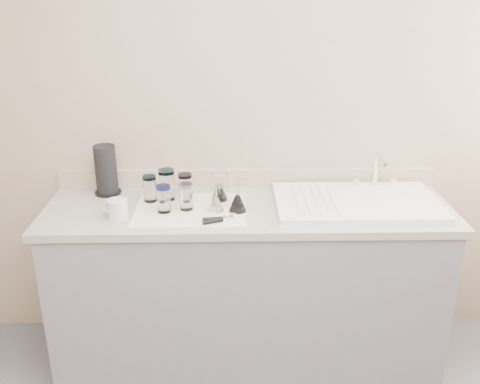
{
  "coord_description": "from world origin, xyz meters",
  "views": [
    {
      "loc": [
        -0.09,
        -1.28,
        1.97
      ],
      "look_at": [
        -0.04,
        1.15,
        1.0
      ],
      "focal_mm": 40.0,
      "sensor_mm": 36.0,
      "label": 1
    }
  ],
  "objects_px": {
    "sink_unit": "(357,202)",
    "tumbler_teal": "(150,188)",
    "goblet_back_left": "(219,190)",
    "tumbler_cyan": "(167,184)",
    "goblet_front_right": "(238,201)",
    "white_mug": "(117,209)",
    "paper_towel_roll": "(106,170)",
    "tumbler_purple": "(185,187)",
    "can_opener": "(219,219)",
    "tumbler_blue": "(164,199)",
    "tumbler_lavender": "(186,196)",
    "goblet_front_left": "(216,202)"
  },
  "relations": [
    {
      "from": "tumbler_blue",
      "to": "can_opener",
      "type": "height_order",
      "value": "tumbler_blue"
    },
    {
      "from": "sink_unit",
      "to": "goblet_back_left",
      "type": "relative_size",
      "value": 5.35
    },
    {
      "from": "sink_unit",
      "to": "white_mug",
      "type": "relative_size",
      "value": 5.73
    },
    {
      "from": "tumbler_cyan",
      "to": "goblet_front_right",
      "type": "distance_m",
      "value": 0.39
    },
    {
      "from": "tumbler_blue",
      "to": "can_opener",
      "type": "relative_size",
      "value": 0.86
    },
    {
      "from": "sink_unit",
      "to": "goblet_front_right",
      "type": "distance_m",
      "value": 0.61
    },
    {
      "from": "tumbler_lavender",
      "to": "tumbler_cyan",
      "type": "bearing_deg",
      "value": 129.92
    },
    {
      "from": "tumbler_teal",
      "to": "white_mug",
      "type": "relative_size",
      "value": 0.96
    },
    {
      "from": "tumbler_lavender",
      "to": "paper_towel_roll",
      "type": "xyz_separation_m",
      "value": [
        -0.44,
        0.24,
        0.05
      ]
    },
    {
      "from": "paper_towel_roll",
      "to": "goblet_back_left",
      "type": "bearing_deg",
      "value": -11.42
    },
    {
      "from": "goblet_front_right",
      "to": "can_opener",
      "type": "xyz_separation_m",
      "value": [
        -0.09,
        -0.12,
        -0.04
      ]
    },
    {
      "from": "tumbler_lavender",
      "to": "goblet_front_left",
      "type": "xyz_separation_m",
      "value": [
        0.15,
        -0.02,
        -0.02
      ]
    },
    {
      "from": "tumbler_teal",
      "to": "tumbler_cyan",
      "type": "bearing_deg",
      "value": 13.55
    },
    {
      "from": "tumbler_purple",
      "to": "tumbler_lavender",
      "type": "height_order",
      "value": "tumbler_purple"
    },
    {
      "from": "tumbler_purple",
      "to": "can_opener",
      "type": "xyz_separation_m",
      "value": [
        0.18,
        -0.27,
        -0.06
      ]
    },
    {
      "from": "white_mug",
      "to": "paper_towel_roll",
      "type": "xyz_separation_m",
      "value": [
        -0.11,
        0.33,
        0.08
      ]
    },
    {
      "from": "goblet_front_left",
      "to": "goblet_front_right",
      "type": "bearing_deg",
      "value": -4.63
    },
    {
      "from": "tumbler_teal",
      "to": "paper_towel_roll",
      "type": "xyz_separation_m",
      "value": [
        -0.25,
        0.13,
        0.05
      ]
    },
    {
      "from": "goblet_back_left",
      "to": "tumbler_teal",
      "type": "bearing_deg",
      "value": -178.25
    },
    {
      "from": "sink_unit",
      "to": "tumbler_teal",
      "type": "height_order",
      "value": "sink_unit"
    },
    {
      "from": "tumbler_teal",
      "to": "goblet_back_left",
      "type": "bearing_deg",
      "value": 1.75
    },
    {
      "from": "white_mug",
      "to": "goblet_front_left",
      "type": "bearing_deg",
      "value": 8.1
    },
    {
      "from": "tumbler_lavender",
      "to": "paper_towel_roll",
      "type": "bearing_deg",
      "value": 151.3
    },
    {
      "from": "tumbler_blue",
      "to": "goblet_back_left",
      "type": "xyz_separation_m",
      "value": [
        0.27,
        0.15,
        -0.02
      ]
    },
    {
      "from": "goblet_front_right",
      "to": "sink_unit",
      "type": "bearing_deg",
      "value": 6.88
    },
    {
      "from": "tumbler_cyan",
      "to": "goblet_back_left",
      "type": "distance_m",
      "value": 0.27
    },
    {
      "from": "tumbler_lavender",
      "to": "paper_towel_roll",
      "type": "distance_m",
      "value": 0.5
    },
    {
      "from": "tumbler_cyan",
      "to": "white_mug",
      "type": "bearing_deg",
      "value": -135.36
    },
    {
      "from": "paper_towel_roll",
      "to": "tumbler_purple",
      "type": "bearing_deg",
      "value": -15.18
    },
    {
      "from": "sink_unit",
      "to": "goblet_back_left",
      "type": "bearing_deg",
      "value": 174.09
    },
    {
      "from": "tumbler_purple",
      "to": "goblet_front_left",
      "type": "height_order",
      "value": "tumbler_purple"
    },
    {
      "from": "goblet_front_right",
      "to": "can_opener",
      "type": "relative_size",
      "value": 0.99
    },
    {
      "from": "tumbler_blue",
      "to": "goblet_back_left",
      "type": "relative_size",
      "value": 0.9
    },
    {
      "from": "tumbler_teal",
      "to": "paper_towel_roll",
      "type": "bearing_deg",
      "value": 151.77
    },
    {
      "from": "goblet_front_left",
      "to": "sink_unit",
      "type": "bearing_deg",
      "value": 5.18
    },
    {
      "from": "sink_unit",
      "to": "paper_towel_roll",
      "type": "height_order",
      "value": "paper_towel_roll"
    },
    {
      "from": "tumbler_blue",
      "to": "paper_towel_roll",
      "type": "distance_m",
      "value": 0.43
    },
    {
      "from": "tumbler_purple",
      "to": "goblet_front_right",
      "type": "relative_size",
      "value": 0.89
    },
    {
      "from": "tumbler_cyan",
      "to": "can_opener",
      "type": "xyz_separation_m",
      "value": [
        0.27,
        -0.28,
        -0.07
      ]
    },
    {
      "from": "goblet_front_right",
      "to": "paper_towel_roll",
      "type": "height_order",
      "value": "paper_towel_roll"
    },
    {
      "from": "tumbler_cyan",
      "to": "paper_towel_roll",
      "type": "height_order",
      "value": "paper_towel_roll"
    },
    {
      "from": "sink_unit",
      "to": "can_opener",
      "type": "distance_m",
      "value": 0.72
    },
    {
      "from": "tumbler_teal",
      "to": "paper_towel_roll",
      "type": "relative_size",
      "value": 0.52
    },
    {
      "from": "goblet_back_left",
      "to": "can_opener",
      "type": "relative_size",
      "value": 0.96
    },
    {
      "from": "goblet_back_left",
      "to": "goblet_front_left",
      "type": "distance_m",
      "value": 0.14
    },
    {
      "from": "tumbler_cyan",
      "to": "goblet_front_right",
      "type": "height_order",
      "value": "tumbler_cyan"
    },
    {
      "from": "sink_unit",
      "to": "tumbler_teal",
      "type": "distance_m",
      "value": 1.06
    },
    {
      "from": "tumbler_blue",
      "to": "goblet_front_left",
      "type": "xyz_separation_m",
      "value": [
        0.25,
        0.01,
        -0.02
      ]
    },
    {
      "from": "tumbler_blue",
      "to": "tumbler_lavender",
      "type": "relative_size",
      "value": 1.02
    },
    {
      "from": "tumbler_cyan",
      "to": "goblet_front_right",
      "type": "relative_size",
      "value": 1.03
    }
  ]
}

